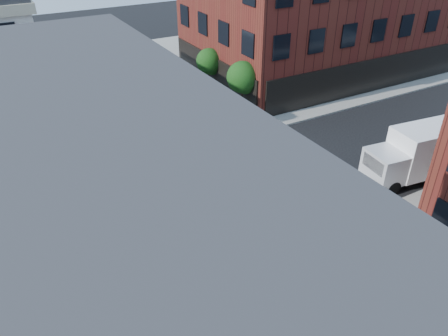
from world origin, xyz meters
name	(u,v)px	position (x,y,z in m)	size (l,w,h in m)	color
ground	(224,194)	(0.00, 0.00, 0.00)	(120.00, 120.00, 0.00)	black
sidewalk_ne	(290,57)	(21.00, 21.00, 0.07)	(30.00, 30.00, 0.15)	gray
building_ne	(320,13)	(20.50, 16.00, 6.00)	(25.00, 16.00, 12.00)	#4F1813
tree_near	(243,79)	(7.56, 9.98, 3.16)	(2.69, 2.69, 4.49)	black
tree_far	(210,63)	(7.56, 15.98, 2.87)	(2.43, 2.43, 4.07)	black
signal_pole	(163,262)	(-6.72, -6.68, 2.86)	(1.29, 1.24, 4.60)	black
box_truck	(424,152)	(12.39, -4.64, 1.88)	(8.19, 3.37, 3.62)	white
traffic_cone	(179,244)	(-4.58, -3.32, 0.35)	(0.51, 0.51, 0.72)	#FB410B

